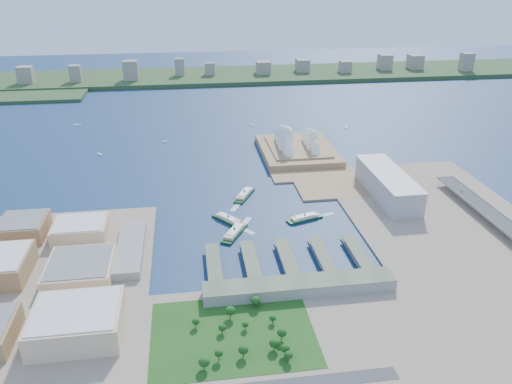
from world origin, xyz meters
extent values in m
plane|color=#10254D|center=(0.00, 0.00, 0.00)|extent=(3000.00, 3000.00, 0.00)
cube|color=gray|center=(-250.00, -105.00, 1.50)|extent=(220.00, 390.00, 3.00)
cube|color=gray|center=(0.00, -210.00, 1.50)|extent=(720.00, 180.00, 3.00)
cube|color=gray|center=(240.00, -50.00, 1.50)|extent=(240.00, 500.00, 3.00)
cube|color=#937350|center=(107.50, 260.00, 1.50)|extent=(135.00, 220.00, 3.00)
cube|color=#2D4926|center=(0.00, 980.00, 6.00)|extent=(2200.00, 260.00, 12.00)
cube|color=#98989E|center=(195.00, 80.00, 20.50)|extent=(45.00, 155.00, 35.00)
cube|color=gray|center=(15.00, -135.00, 9.00)|extent=(200.00, 28.00, 12.00)
imported|color=slate|center=(296.00, 50.24, 15.48)|extent=(1.75, 4.31, 1.25)
camera|label=1|loc=(-91.01, -553.37, 311.38)|focal=35.00mm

